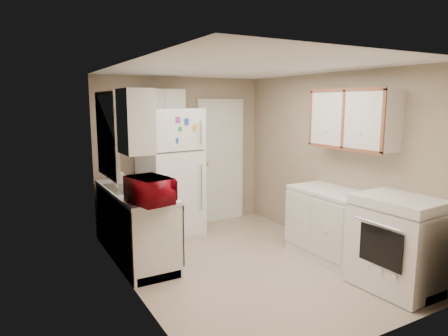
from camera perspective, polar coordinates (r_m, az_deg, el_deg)
floor at (r=5.15m, az=2.79°, el=-13.53°), size 3.80×3.80×0.00m
ceiling at (r=4.76m, az=3.03°, el=14.12°), size 3.80×3.80×0.00m
wall_left at (r=4.25m, az=-13.30°, el=-1.79°), size 3.80×3.80×0.00m
wall_right at (r=5.68m, az=14.97°, el=0.90°), size 3.80×3.80×0.00m
wall_back at (r=6.49m, az=-6.06°, el=2.19°), size 2.80×2.80×0.00m
wall_front at (r=3.40m, az=20.27°, el=-4.91°), size 2.80×2.80×0.00m
left_counter at (r=5.35m, az=-12.58°, el=-7.75°), size 0.60×1.80×0.90m
dishwasher at (r=4.89m, az=-7.24°, el=-8.75°), size 0.03×0.58×0.72m
sink at (r=5.39m, az=-13.20°, el=-3.14°), size 0.54×0.74×0.16m
microwave at (r=4.46m, az=-10.54°, el=-3.15°), size 0.59×0.40×0.36m
soap_bottle at (r=5.66m, az=-14.22°, el=-1.13°), size 0.09×0.09×0.16m
window_blinds at (r=5.22m, az=-16.25°, el=4.55°), size 0.10×0.98×1.08m
upper_cabinet_left at (r=4.43m, az=-12.51°, el=6.51°), size 0.30×0.45×0.70m
refrigerator at (r=6.02m, az=-7.70°, el=-0.71°), size 0.87×0.85×1.92m
cabinet_over_fridge at (r=6.15m, az=-9.10°, el=9.21°), size 0.70×0.30×0.40m
interior_door at (r=6.78m, az=-0.45°, el=1.01°), size 0.86×0.06×2.08m
right_counter at (r=5.09m, az=18.48°, el=-8.90°), size 0.60×2.00×0.90m
stove at (r=4.74m, az=23.58°, el=-9.76°), size 0.74×0.89×1.03m
upper_cabinet_right at (r=5.17m, az=17.92°, el=6.65°), size 0.30×1.20×0.70m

